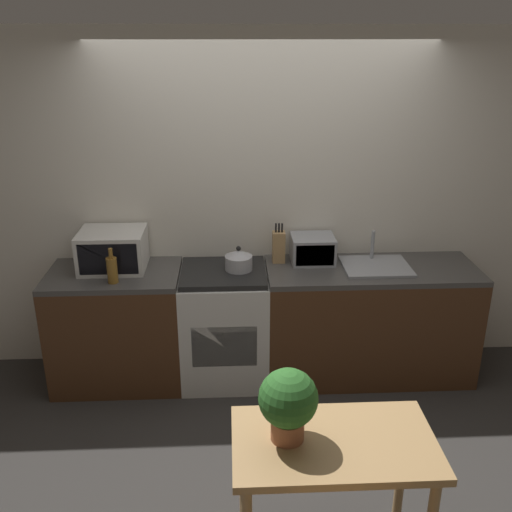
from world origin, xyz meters
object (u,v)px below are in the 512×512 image
object	(u,v)px
kettle	(239,260)
microwave	(113,250)
bottle	(112,269)
dining_table	(333,459)
toaster_oven	(313,249)
stove_range	(224,325)

from	to	relation	value
kettle	microwave	distance (m)	0.93
bottle	dining_table	xyz separation A→B (m)	(1.30, -1.56, -0.36)
microwave	toaster_oven	bearing A→B (deg)	2.15
stove_range	kettle	distance (m)	0.54
microwave	dining_table	size ratio (longest dim) A/B	0.49
microwave	bottle	xyz separation A→B (m)	(0.04, -0.27, -0.05)
bottle	microwave	bearing A→B (deg)	98.60
dining_table	stove_range	bearing A→B (deg)	106.91
stove_range	bottle	size ratio (longest dim) A/B	3.52
stove_range	kettle	bearing A→B (deg)	7.77
stove_range	toaster_oven	xyz separation A→B (m)	(0.68, 0.15, 0.55)
bottle	toaster_oven	xyz separation A→B (m)	(1.46, 0.32, 0.00)
stove_range	toaster_oven	bearing A→B (deg)	12.15
toaster_oven	bottle	bearing A→B (deg)	-167.45
kettle	microwave	xyz separation A→B (m)	(-0.93, 0.08, 0.07)
kettle	bottle	xyz separation A→B (m)	(-0.89, -0.19, 0.02)
toaster_oven	dining_table	world-z (taller)	toaster_oven
bottle	toaster_oven	size ratio (longest dim) A/B	0.79
dining_table	bottle	bearing A→B (deg)	129.86
stove_range	dining_table	bearing A→B (deg)	-73.09
microwave	dining_table	distance (m)	2.30
toaster_oven	stove_range	bearing A→B (deg)	-167.85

